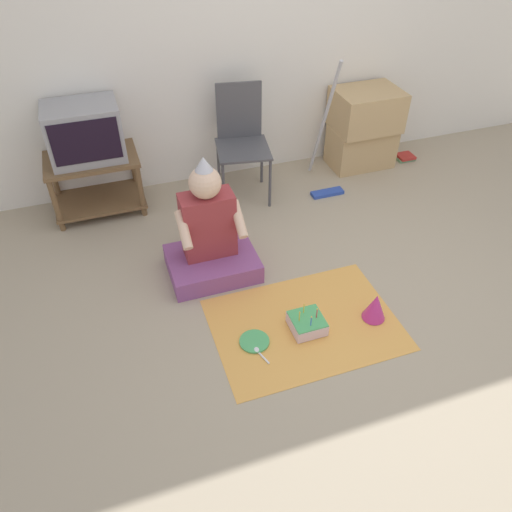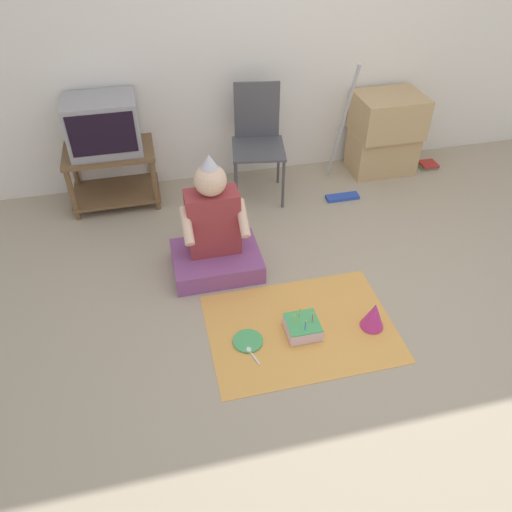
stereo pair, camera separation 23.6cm
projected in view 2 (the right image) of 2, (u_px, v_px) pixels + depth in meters
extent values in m
plane|color=tan|center=(362.00, 321.00, 3.15)|extent=(16.00, 16.00, 0.00)
cube|color=white|center=(283.00, 19.00, 3.84)|extent=(6.40, 0.06, 2.55)
cube|color=brown|center=(108.00, 152.00, 3.91)|extent=(0.70, 0.46, 0.03)
cube|color=brown|center=(117.00, 192.00, 4.15)|extent=(0.70, 0.46, 0.02)
cylinder|color=brown|center=(72.00, 194.00, 3.85)|extent=(0.04, 0.04, 0.47)
cylinder|color=brown|center=(155.00, 184.00, 3.96)|extent=(0.04, 0.04, 0.47)
cylinder|color=brown|center=(74.00, 169.00, 4.15)|extent=(0.04, 0.04, 0.47)
cylinder|color=brown|center=(151.00, 160.00, 4.26)|extent=(0.04, 0.04, 0.47)
cube|color=#99999E|center=(103.00, 125.00, 3.78)|extent=(0.53, 0.40, 0.41)
cube|color=black|center=(102.00, 135.00, 3.62)|extent=(0.47, 0.01, 0.31)
cube|color=#4C4C51|center=(258.00, 149.00, 3.99)|extent=(0.48, 0.49, 0.02)
cube|color=#4C4C51|center=(257.00, 111.00, 4.00)|extent=(0.36, 0.08, 0.47)
cylinder|color=#4C4C51|center=(236.00, 186.00, 3.97)|extent=(0.02, 0.02, 0.44)
cylinder|color=#4C4C51|center=(283.00, 184.00, 3.99)|extent=(0.02, 0.02, 0.44)
cylinder|color=#4C4C51|center=(235.00, 162.00, 4.27)|extent=(0.02, 0.02, 0.44)
cylinder|color=#4C4C51|center=(278.00, 160.00, 4.29)|extent=(0.02, 0.02, 0.44)
cube|color=tan|center=(382.00, 152.00, 4.49)|extent=(0.56, 0.35, 0.36)
cube|color=tan|center=(388.00, 115.00, 4.26)|extent=(0.56, 0.44, 0.34)
cube|color=#2D4CB2|center=(342.00, 197.00, 4.22)|extent=(0.28, 0.09, 0.03)
cylinder|color=#B7B7BC|center=(342.00, 125.00, 4.00)|extent=(0.03, 0.41, 1.11)
cube|color=#60936B|center=(427.00, 166.00, 4.63)|extent=(0.16, 0.13, 0.02)
cube|color=#B72D28|center=(428.00, 164.00, 4.61)|extent=(0.15, 0.14, 0.02)
cube|color=#8C4C8C|center=(217.00, 261.00, 3.50)|extent=(0.60, 0.47, 0.14)
cube|color=#993338|center=(213.00, 222.00, 3.34)|extent=(0.35, 0.18, 0.46)
sphere|color=beige|center=(210.00, 180.00, 3.13)|extent=(0.21, 0.21, 0.21)
cone|color=silver|center=(209.00, 161.00, 3.04)|extent=(0.11, 0.11, 0.09)
cylinder|color=beige|center=(187.00, 226.00, 3.18)|extent=(0.06, 0.25, 0.20)
cylinder|color=beige|center=(243.00, 218.00, 3.24)|extent=(0.06, 0.25, 0.20)
cube|color=#EFA84C|center=(301.00, 328.00, 3.11)|extent=(1.15, 0.83, 0.01)
cube|color=silver|center=(303.00, 328.00, 3.05)|extent=(0.20, 0.20, 0.08)
cube|color=#4CB266|center=(303.00, 323.00, 3.02)|extent=(0.20, 0.20, 0.01)
cylinder|color=#EA4C4C|center=(312.00, 318.00, 3.00)|extent=(0.01, 0.01, 0.07)
sphere|color=#FFCC4C|center=(313.00, 313.00, 2.98)|extent=(0.01, 0.01, 0.01)
cylinder|color=yellow|center=(300.00, 313.00, 3.04)|extent=(0.01, 0.01, 0.07)
sphere|color=#FFCC4C|center=(300.00, 308.00, 3.01)|extent=(0.01, 0.01, 0.01)
cylinder|color=yellow|center=(294.00, 320.00, 2.99)|extent=(0.01, 0.01, 0.07)
sphere|color=#FFCC4C|center=(295.00, 315.00, 2.96)|extent=(0.01, 0.01, 0.01)
cylinder|color=#4C7FE5|center=(305.00, 326.00, 2.96)|extent=(0.01, 0.01, 0.07)
sphere|color=#FFCC4C|center=(306.00, 321.00, 2.93)|extent=(0.01, 0.01, 0.01)
cone|color=#CC338C|center=(374.00, 315.00, 3.06)|extent=(0.15, 0.15, 0.19)
cylinder|color=#4CB266|center=(248.00, 341.00, 3.01)|extent=(0.18, 0.18, 0.01)
ellipsoid|color=white|center=(249.00, 350.00, 2.96)|extent=(0.04, 0.05, 0.01)
cube|color=white|center=(255.00, 358.00, 2.92)|extent=(0.04, 0.10, 0.01)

